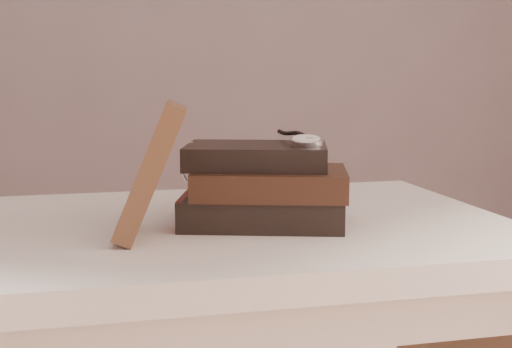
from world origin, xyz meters
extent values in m
cube|color=silver|center=(0.00, 0.35, 0.73)|extent=(1.00, 0.60, 0.04)
cube|color=white|center=(0.00, 0.35, 0.67)|extent=(0.88, 0.49, 0.08)
cube|color=black|center=(0.12, 0.32, 0.77)|extent=(0.27, 0.22, 0.04)
cube|color=beige|center=(0.12, 0.32, 0.77)|extent=(0.26, 0.21, 0.03)
cube|color=gold|center=(0.02, 0.37, 0.77)|extent=(0.01, 0.01, 0.04)
cube|color=maroon|center=(0.01, 0.35, 0.77)|extent=(0.05, 0.14, 0.04)
cube|color=black|center=(0.13, 0.31, 0.81)|extent=(0.26, 0.21, 0.04)
cube|color=beige|center=(0.13, 0.31, 0.81)|extent=(0.25, 0.20, 0.03)
cube|color=gold|center=(0.04, 0.36, 0.81)|extent=(0.01, 0.01, 0.04)
cube|color=black|center=(0.12, 0.33, 0.85)|extent=(0.24, 0.20, 0.03)
cube|color=beige|center=(0.12, 0.33, 0.85)|extent=(0.23, 0.18, 0.03)
cube|color=gold|center=(0.03, 0.38, 0.85)|extent=(0.01, 0.01, 0.03)
cube|color=#43271A|center=(-0.05, 0.26, 0.84)|extent=(0.12, 0.13, 0.19)
cylinder|color=silver|center=(0.18, 0.28, 0.87)|extent=(0.06, 0.06, 0.02)
cylinder|color=white|center=(0.18, 0.28, 0.88)|extent=(0.05, 0.05, 0.01)
torus|color=silver|center=(0.18, 0.28, 0.88)|extent=(0.06, 0.06, 0.01)
cylinder|color=silver|center=(0.19, 0.31, 0.87)|extent=(0.01, 0.01, 0.01)
cube|color=black|center=(0.18, 0.29, 0.88)|extent=(0.01, 0.01, 0.00)
cube|color=black|center=(0.18, 0.28, 0.88)|extent=(0.01, 0.00, 0.00)
sphere|color=black|center=(0.19, 0.32, 0.88)|extent=(0.01, 0.01, 0.01)
sphere|color=black|center=(0.19, 0.33, 0.88)|extent=(0.01, 0.01, 0.01)
sphere|color=black|center=(0.18, 0.34, 0.88)|extent=(0.01, 0.01, 0.01)
sphere|color=black|center=(0.18, 0.35, 0.88)|extent=(0.01, 0.01, 0.01)
sphere|color=black|center=(0.18, 0.35, 0.88)|extent=(0.01, 0.01, 0.01)
sphere|color=black|center=(0.18, 0.36, 0.88)|extent=(0.01, 0.01, 0.01)
sphere|color=black|center=(0.18, 0.37, 0.88)|extent=(0.01, 0.01, 0.01)
sphere|color=black|center=(0.18, 0.38, 0.88)|extent=(0.01, 0.01, 0.01)
sphere|color=black|center=(0.17, 0.39, 0.88)|extent=(0.01, 0.01, 0.01)
sphere|color=black|center=(0.17, 0.40, 0.88)|extent=(0.01, 0.01, 0.01)
sphere|color=black|center=(0.17, 0.40, 0.88)|extent=(0.01, 0.01, 0.01)
torus|color=silver|center=(0.04, 0.42, 0.82)|extent=(0.05, 0.03, 0.05)
torus|color=silver|center=(0.09, 0.40, 0.82)|extent=(0.05, 0.03, 0.05)
cylinder|color=silver|center=(0.06, 0.41, 0.82)|extent=(0.01, 0.01, 0.00)
cylinder|color=silver|center=(0.04, 0.48, 0.81)|extent=(0.03, 0.10, 0.03)
cylinder|color=silver|center=(0.13, 0.45, 0.81)|extent=(0.03, 0.10, 0.03)
camera|label=1|loc=(-0.14, -0.71, 0.98)|focal=51.07mm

